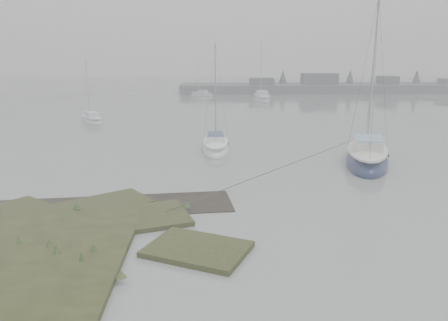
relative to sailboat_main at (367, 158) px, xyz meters
The scene contains 7 objects.
ground 21.15m from the sailboat_main, 121.56° to the left, with size 160.00×160.00×0.00m, color slate.
far_shoreline 52.35m from the sailboat_main, 72.46° to the left, with size 60.00×8.00×4.15m.
sailboat_main is the anchor object (origin of this frame).
sailboat_white 10.47m from the sailboat_main, 157.39° to the left, with size 1.96×5.84×8.22m.
sailboat_far_a 28.06m from the sailboat_main, 141.79° to the left, with size 3.83×4.98×6.83m.
sailboat_far_b 36.34m from the sailboat_main, 94.02° to the left, with size 2.55×6.78×9.42m.
sailboat_far_c 45.18m from the sailboat_main, 104.51° to the left, with size 4.27×3.64×6.02m.
Camera 1 is at (0.98, -14.95, 7.02)m, focal length 35.00 mm.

